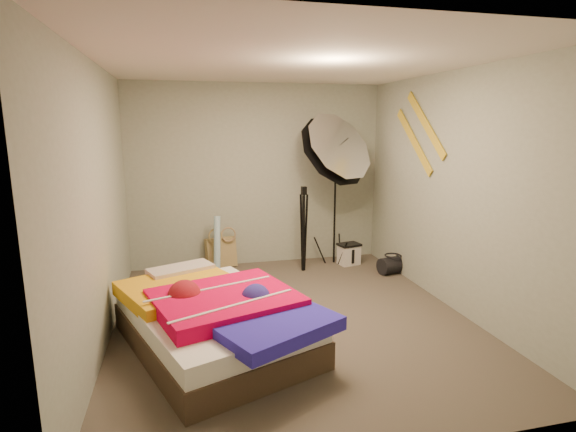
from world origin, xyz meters
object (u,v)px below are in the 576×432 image
object	(u,v)px
photo_umbrella	(333,152)
bed	(215,318)
tote_bag	(221,252)
camera_tripod	(304,223)
camera_case	(349,255)
wrapping_roll	(217,245)
duffel_bag	(393,265)

from	to	relation	value
photo_umbrella	bed	bearing A→B (deg)	-132.03
tote_bag	camera_tripod	bearing A→B (deg)	-35.06
bed	photo_umbrella	xyz separation A→B (m)	(1.75, 1.94, 1.32)
bed	tote_bag	bearing A→B (deg)	83.49
camera_case	camera_tripod	world-z (taller)	camera_tripod
wrapping_roll	photo_umbrella	distance (m)	1.97
camera_case	bed	world-z (taller)	bed
camera_case	bed	bearing A→B (deg)	-147.95
tote_bag	duffel_bag	bearing A→B (deg)	-34.10
tote_bag	photo_umbrella	xyz separation A→B (m)	(1.49, -0.35, 1.38)
camera_tripod	photo_umbrella	bearing A→B (deg)	8.43
duffel_bag	tote_bag	bearing A→B (deg)	146.43
camera_case	bed	size ratio (longest dim) A/B	0.13
camera_case	bed	distance (m)	2.85
duffel_bag	camera_tripod	distance (m)	1.31
wrapping_roll	bed	xyz separation A→B (m)	(-0.19, -2.06, -0.11)
wrapping_roll	camera_case	world-z (taller)	wrapping_roll
wrapping_roll	bed	size ratio (longest dim) A/B	0.35
wrapping_roll	photo_umbrella	bearing A→B (deg)	-4.56
bed	camera_tripod	size ratio (longest dim) A/B	1.89
tote_bag	camera_case	xyz separation A→B (m)	(1.77, -0.30, -0.07)
duffel_bag	photo_umbrella	size ratio (longest dim) A/B	0.17
camera_case	duffel_bag	world-z (taller)	camera_case
camera_case	wrapping_roll	bearing A→B (deg)	165.40
bed	photo_umbrella	distance (m)	2.92
duffel_bag	photo_umbrella	xyz separation A→B (m)	(-0.71, 0.46, 1.48)
tote_bag	wrapping_roll	xyz separation A→B (m)	(-0.07, -0.23, 0.17)
camera_case	bed	xyz separation A→B (m)	(-2.03, -1.99, 0.13)
tote_bag	photo_umbrella	world-z (taller)	photo_umbrella
camera_tripod	duffel_bag	bearing A→B (deg)	-19.35
duffel_bag	bed	xyz separation A→B (m)	(-2.46, -1.48, 0.16)
camera_case	photo_umbrella	world-z (taller)	photo_umbrella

